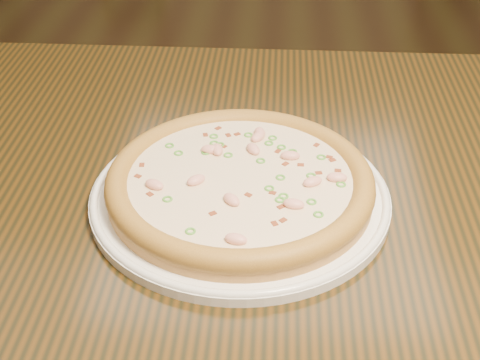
{
  "coord_description": "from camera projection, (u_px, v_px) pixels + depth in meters",
  "views": [
    {
      "loc": [
        0.03,
        -0.91,
        1.23
      ],
      "look_at": [
        -0.01,
        -0.26,
        0.78
      ],
      "focal_mm": 50.0,
      "sensor_mm": 36.0,
      "label": 1
    }
  ],
  "objects": [
    {
      "name": "hero_table",
      "position": [
        331.0,
        241.0,
        0.9
      ],
      "size": [
        1.2,
        0.8,
        0.75
      ],
      "color": "black",
      "rests_on": "ground"
    },
    {
      "name": "pizza",
      "position": [
        240.0,
        182.0,
        0.79
      ],
      "size": [
        0.32,
        0.32,
        0.03
      ],
      "color": "#BB8647",
      "rests_on": "plate"
    },
    {
      "name": "plate",
      "position": [
        240.0,
        195.0,
        0.8
      ],
      "size": [
        0.36,
        0.36,
        0.02
      ],
      "color": "white",
      "rests_on": "hero_table"
    }
  ]
}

